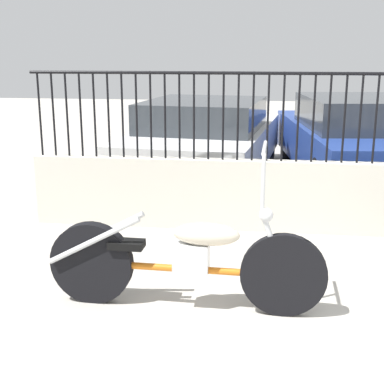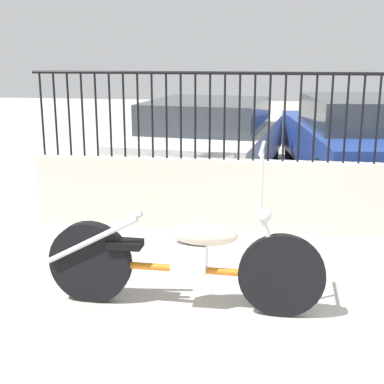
% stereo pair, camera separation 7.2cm
% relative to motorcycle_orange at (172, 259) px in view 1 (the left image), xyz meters
% --- Properties ---
extents(motorcycle_orange, '(2.23, 0.52, 1.35)m').
position_rel_motorcycle_orange_xyz_m(motorcycle_orange, '(0.00, 0.00, 0.00)').
color(motorcycle_orange, black).
rests_on(motorcycle_orange, ground_plane).
extents(car_white, '(2.38, 4.49, 1.29)m').
position_rel_motorcycle_orange_xyz_m(car_white, '(-0.20, 4.52, 0.24)').
color(car_white, black).
rests_on(car_white, ground_plane).
extents(car_blue, '(2.28, 4.68, 1.35)m').
position_rel_motorcycle_orange_xyz_m(car_blue, '(2.13, 4.68, 0.27)').
color(car_blue, black).
rests_on(car_blue, ground_plane).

